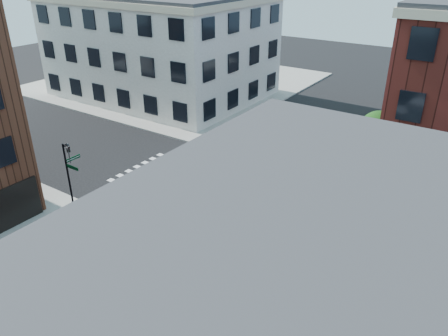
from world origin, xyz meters
TOP-DOWN VIEW (x-y plane):
  - ground at (0.00, 0.00)m, footprint 120.00×120.00m
  - sidewalk_nw at (-21.00, 21.00)m, footprint 30.00×30.00m
  - building_nw at (-19.00, 16.00)m, footprint 22.00×16.00m
  - tree_near at (7.56, 9.98)m, footprint 2.69×2.69m
  - tree_far at (7.56, 15.98)m, footprint 2.43×2.43m
  - signal_pole at (-6.72, -6.68)m, footprint 1.29×1.24m
  - box_truck at (9.91, -2.71)m, footprint 7.46×2.69m
  - traffic_cone at (-5.70, -5.56)m, footprint 0.46×0.46m

SIDE VIEW (x-z plane):
  - ground at x=0.00m, z-range 0.00..0.00m
  - sidewalk_nw at x=-21.00m, z-range 0.00..0.15m
  - traffic_cone at x=-5.70m, z-range -0.01..0.68m
  - box_truck at x=9.91m, z-range 0.07..3.39m
  - signal_pole at x=-6.72m, z-range 0.56..5.16m
  - tree_far at x=7.56m, z-range 0.84..4.91m
  - tree_near at x=7.56m, z-range 0.91..5.41m
  - building_nw at x=-19.00m, z-range 0.00..11.00m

